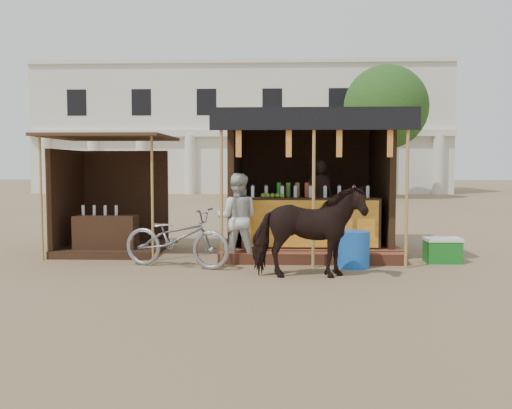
{
  "coord_description": "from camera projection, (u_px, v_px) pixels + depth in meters",
  "views": [
    {
      "loc": [
        0.39,
        -8.32,
        1.79
      ],
      "look_at": [
        0.0,
        1.6,
        1.1
      ],
      "focal_mm": 40.0,
      "sensor_mm": 36.0,
      "label": 1
    }
  ],
  "objects": [
    {
      "name": "ground",
      "position": [
        252.0,
        286.0,
        8.44
      ],
      "size": [
        120.0,
        120.0,
        0.0
      ],
      "primitive_type": "plane",
      "color": "#846B4C",
      "rests_on": "ground"
    },
    {
      "name": "main_stall",
      "position": [
        309.0,
        202.0,
        11.68
      ],
      "size": [
        3.6,
        3.61,
        2.78
      ],
      "color": "brown",
      "rests_on": "ground"
    },
    {
      "name": "secondary_stall",
      "position": [
        106.0,
        211.0,
        11.73
      ],
      "size": [
        2.4,
        2.4,
        2.38
      ],
      "color": "#322012",
      "rests_on": "ground"
    },
    {
      "name": "cow",
      "position": [
        308.0,
        232.0,
        8.98
      ],
      "size": [
        1.79,
        0.88,
        1.49
      ],
      "primitive_type": "imported",
      "rotation": [
        0.0,
        0.0,
        1.62
      ],
      "color": "black",
      "rests_on": "ground"
    },
    {
      "name": "motorbike",
      "position": [
        177.0,
        238.0,
        9.95
      ],
      "size": [
        2.1,
        1.23,
        1.04
      ],
      "primitive_type": "imported",
      "rotation": [
        0.0,
        0.0,
        1.28
      ],
      "color": "gray",
      "rests_on": "ground"
    },
    {
      "name": "bystander",
      "position": [
        237.0,
        218.0,
        10.39
      ],
      "size": [
        0.81,
        0.64,
        1.64
      ],
      "primitive_type": "imported",
      "rotation": [
        0.0,
        0.0,
        3.11
      ],
      "color": "silver",
      "rests_on": "ground"
    },
    {
      "name": "blue_barrel",
      "position": [
        354.0,
        249.0,
        9.94
      ],
      "size": [
        0.64,
        0.64,
        0.64
      ],
      "primitive_type": "cylinder",
      "rotation": [
        0.0,
        0.0,
        -0.17
      ],
      "color": "blue",
      "rests_on": "ground"
    },
    {
      "name": "red_crate",
      "position": [
        352.0,
        258.0,
        10.09
      ],
      "size": [
        0.49,
        0.51,
        0.28
      ],
      "primitive_type": "cube",
      "rotation": [
        0.0,
        0.0,
        -0.27
      ],
      "color": "maroon",
      "rests_on": "ground"
    },
    {
      "name": "cooler",
      "position": [
        442.0,
        250.0,
        10.44
      ],
      "size": [
        0.65,
        0.45,
        0.46
      ],
      "color": "#186D1F",
      "rests_on": "ground"
    },
    {
      "name": "background_building",
      "position": [
        243.0,
        132.0,
        38.09
      ],
      "size": [
        26.0,
        7.45,
        8.18
      ],
      "color": "silver",
      "rests_on": "ground"
    },
    {
      "name": "tree",
      "position": [
        382.0,
        111.0,
        29.96
      ],
      "size": [
        4.5,
        4.4,
        7.0
      ],
      "color": "#382314",
      "rests_on": "ground"
    }
  ]
}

